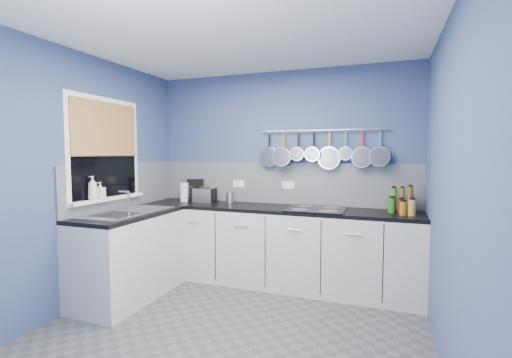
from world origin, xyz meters
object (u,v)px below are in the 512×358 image
Objects in this scene: paper_towel at (184,192)px; canister at (230,198)px; soap_bottle_b at (100,190)px; coffee_maker at (195,190)px; soap_bottle_a at (93,188)px; toaster at (204,195)px; hob at (316,209)px.

paper_towel is 0.62m from canister.
soap_bottle_b reaches higher than coffee_maker.
soap_bottle_a is 0.10m from soap_bottle_b.
coffee_maker is 1.04× the size of toaster.
hob is (1.71, -0.08, -0.11)m from paper_towel.
canister is at bearing 3.29° from toaster.
toaster is at bearing -177.40° from canister.
soap_bottle_a reaches higher than coffee_maker.
paper_towel reaches higher than canister.
hob is (1.44, -0.11, -0.08)m from toaster.
coffee_maker is (0.11, 0.08, 0.02)m from paper_towel.
soap_bottle_b is at bearing -106.64° from paper_towel.
hob is at bearing -3.83° from toaster.
soap_bottle_b reaches higher than canister.
coffee_maker is 2.08× the size of canister.
hob is at bearing 26.26° from soap_bottle_b.
soap_bottle_b is 1.48m from canister.
paper_towel is 0.87× the size of toaster.
coffee_maker is 0.52m from canister.
paper_towel is at bearing -130.27° from coffee_maker.
soap_bottle_a reaches higher than soap_bottle_b.
toaster is 2.00× the size of canister.
canister is (0.62, 0.05, -0.05)m from paper_towel.
coffee_maker is at bearing 35.20° from paper_towel.
soap_bottle_a is at bearing -105.33° from paper_towel.
coffee_maker is 0.46× the size of hob.
soap_bottle_a is 1.75× the size of canister.
soap_bottle_a is at bearing -115.11° from toaster.
hob is at bearing 9.13° from coffee_maker.
soap_bottle_b is at bearing -129.75° from canister.
paper_towel is (0.32, 1.17, -0.15)m from soap_bottle_a.
coffee_maker reaches higher than hob.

